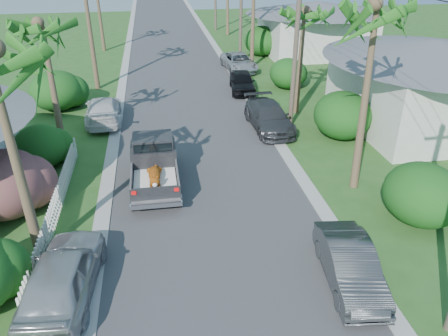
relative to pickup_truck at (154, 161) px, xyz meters
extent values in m
plane|color=#2B5620|center=(2.20, -7.68, -1.01)|extent=(120.00, 120.00, 0.00)
cube|color=#38383A|center=(2.20, 17.32, -1.00)|extent=(8.00, 100.00, 0.02)
cube|color=#A5A39E|center=(-2.10, 17.32, -0.98)|extent=(0.60, 100.00, 0.06)
cube|color=#A5A39E|center=(6.50, 17.32, -0.98)|extent=(0.60, 100.00, 0.06)
cylinder|color=black|center=(-0.85, -2.21, -0.63)|extent=(0.28, 0.76, 0.76)
cylinder|color=black|center=(0.85, -2.21, -0.63)|extent=(0.28, 0.76, 0.76)
cylinder|color=black|center=(-0.85, 1.04, -0.63)|extent=(0.28, 0.76, 0.76)
cylinder|color=black|center=(0.85, 1.04, -0.63)|extent=(0.28, 0.76, 0.76)
cube|color=slate|center=(0.00, -1.56, -0.39)|extent=(1.90, 2.40, 0.24)
cube|color=slate|center=(-0.92, -1.56, -0.01)|extent=(0.06, 2.40, 0.55)
cube|color=slate|center=(0.92, -1.56, -0.01)|extent=(0.06, 2.40, 0.55)
cube|color=black|center=(0.00, -2.73, -0.03)|extent=(1.92, 0.08, 0.52)
cube|color=silver|center=(0.00, -2.89, -0.46)|extent=(1.98, 0.18, 0.18)
cube|color=red|center=(-0.80, -2.78, 0.09)|extent=(0.18, 0.05, 0.14)
cube|color=red|center=(0.80, -2.78, 0.09)|extent=(0.18, 0.05, 0.14)
cube|color=black|center=(0.00, 0.29, 0.04)|extent=(1.94, 1.65, 1.10)
cube|color=black|center=(0.00, 0.29, 0.77)|extent=(1.70, 1.35, 0.55)
cube|color=black|center=(0.00, -0.38, 0.74)|extent=(1.60, 0.05, 0.45)
cube|color=black|center=(0.00, 1.54, -0.11)|extent=(1.94, 1.20, 0.80)
cube|color=white|center=(0.00, -1.56, -0.19)|extent=(1.70, 2.10, 0.16)
ellipsoid|color=orange|center=(0.00, -1.46, 0.11)|extent=(0.48, 1.25, 0.43)
sphere|color=orange|center=(0.00, -2.21, 0.19)|extent=(0.40, 0.40, 0.40)
ellipsoid|color=white|center=(0.00, -1.46, 0.01)|extent=(0.32, 0.86, 0.18)
imported|color=#343739|center=(5.80, -7.47, -0.35)|extent=(1.84, 4.14, 1.32)
imported|color=#333538|center=(6.45, 5.07, -0.30)|extent=(2.20, 4.97, 1.42)
imported|color=black|center=(6.31, 11.98, -0.32)|extent=(2.04, 4.20, 1.38)
imported|color=#A9ABB0|center=(7.14, 17.51, -0.35)|extent=(2.59, 4.95, 1.33)
imported|color=#A8ABAF|center=(-2.80, -6.71, -0.22)|extent=(2.31, 4.81, 1.58)
imported|color=silver|center=(-2.80, 7.70, -0.30)|extent=(2.25, 4.99, 1.42)
cone|color=brown|center=(-4.00, -4.68, 2.49)|extent=(0.36, 0.71, 7.01)
cone|color=brown|center=(-4.60, 4.32, 2.09)|extent=(0.36, 0.61, 6.21)
cone|color=brown|center=(-3.80, 14.32, 2.99)|extent=(0.36, 0.36, 8.00)
cone|color=brown|center=(-4.30, 26.32, 2.24)|extent=(0.36, 0.75, 6.51)
cone|color=brown|center=(8.50, -1.68, 2.74)|extent=(0.36, 0.73, 7.51)
cone|color=brown|center=(8.80, 7.32, 1.99)|extent=(0.36, 0.54, 6.01)
cone|color=brown|center=(8.40, 18.32, 3.09)|extent=(0.36, 0.36, 8.20)
cone|color=brown|center=(8.70, 32.32, 2.39)|extent=(0.36, 0.63, 6.81)
ellipsoid|color=#B41959|center=(-5.60, -1.68, 0.29)|extent=(3.00, 3.30, 2.60)
ellipsoid|color=#1E4D16|center=(-5.20, 2.32, -0.01)|extent=(2.40, 2.64, 2.00)
ellipsoid|color=#1E4D16|center=(-5.80, 10.32, 0.19)|extent=(3.20, 3.52, 2.40)
ellipsoid|color=#1E4D16|center=(9.80, -4.68, 0.14)|extent=(2.80, 3.08, 2.30)
ellipsoid|color=#1E4D16|center=(10.00, 3.32, 0.24)|extent=(3.00, 3.30, 2.50)
ellipsoid|color=#1E4D16|center=(9.70, 12.32, 0.04)|extent=(2.60, 2.86, 2.10)
ellipsoid|color=#1E4D16|center=(10.20, 22.32, 0.29)|extent=(3.20, 3.52, 2.60)
cube|color=white|center=(-3.80, -2.18, -0.51)|extent=(0.10, 11.00, 1.00)
cube|color=silver|center=(15.20, 4.32, 0.89)|extent=(8.00, 9.00, 3.80)
cone|color=#595B60|center=(15.20, 4.32, 3.29)|extent=(6.48, 6.48, 1.00)
cube|color=silver|center=(15.20, 22.32, 0.79)|extent=(9.00, 8.00, 3.60)
cone|color=#595B60|center=(15.20, 22.32, 3.09)|extent=(6.48, 6.48, 1.00)
cylinder|color=brown|center=(7.80, 5.32, 3.49)|extent=(0.26, 0.26, 9.00)
cylinder|color=brown|center=(7.80, 20.32, 3.49)|extent=(0.26, 0.26, 9.00)
camera|label=1|loc=(0.31, -17.19, 8.56)|focal=35.00mm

